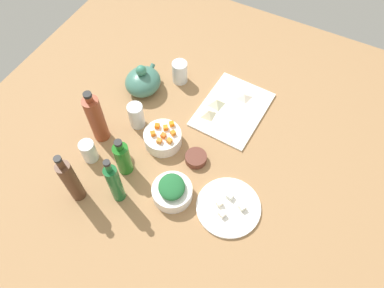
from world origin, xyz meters
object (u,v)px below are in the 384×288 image
(cutting_board, at_px, (232,109))
(plate_tofu, at_px, (228,207))
(bowl_greens, at_px, (172,192))
(bowl_small_side, at_px, (196,158))
(bowl_carrots, at_px, (163,138))
(bottle_2, at_px, (96,119))
(drinking_glass_2, at_px, (136,116))
(teapot, at_px, (143,81))
(drinking_glass_0, at_px, (180,72))
(drinking_glass_1, at_px, (89,151))
(bottle_0, at_px, (115,183))
(bottle_1, at_px, (123,158))
(bottle_3, at_px, (71,181))

(cutting_board, distance_m, plate_tofu, 0.46)
(bowl_greens, height_order, bowl_small_side, bowl_greens)
(cutting_board, relative_size, bowl_carrots, 2.24)
(bowl_small_side, xyz_separation_m, bottle_2, (-0.08, 0.40, 0.10))
(bowl_small_side, height_order, drinking_glass_2, drinking_glass_2)
(cutting_board, relative_size, teapot, 1.89)
(bowl_small_side, relative_size, drinking_glass_0, 0.81)
(bowl_small_side, distance_m, drinking_glass_1, 0.42)
(bottle_0, height_order, bottle_2, bottle_2)
(bottle_1, bearing_deg, cutting_board, -28.78)
(bottle_0, height_order, bottle_3, bottle_3)
(cutting_board, xyz_separation_m, bowl_small_side, (-0.30, 0.03, 0.01))
(plate_tofu, xyz_separation_m, bowl_greens, (-0.05, 0.21, 0.02))
(bottle_2, distance_m, drinking_glass_1, 0.13)
(plate_tofu, distance_m, bottle_1, 0.43)
(bottle_2, bearing_deg, plate_tofu, -94.64)
(bottle_0, xyz_separation_m, drinking_glass_0, (0.62, 0.08, -0.06))
(bowl_small_side, bearing_deg, drinking_glass_0, 36.98)
(cutting_board, xyz_separation_m, drinking_glass_0, (0.05, 0.29, 0.05))
(bottle_3, bearing_deg, bowl_greens, -62.72)
(teapot, bearing_deg, bottle_1, -158.37)
(bottle_0, relative_size, drinking_glass_1, 2.63)
(cutting_board, height_order, teapot, teapot)
(drinking_glass_0, bearing_deg, bottle_2, 161.76)
(bottle_1, distance_m, drinking_glass_1, 0.16)
(drinking_glass_1, distance_m, drinking_glass_2, 0.24)
(drinking_glass_0, height_order, drinking_glass_1, drinking_glass_0)
(drinking_glass_0, relative_size, drinking_glass_2, 0.91)
(teapot, height_order, bottle_3, bottle_3)
(bowl_greens, bearing_deg, drinking_glass_0, 25.78)
(bowl_carrots, relative_size, drinking_glass_2, 1.31)
(bowl_greens, distance_m, bottle_0, 0.21)
(bowl_greens, height_order, drinking_glass_2, drinking_glass_2)
(bottle_1, distance_m, drinking_glass_2, 0.22)
(cutting_board, bearing_deg, plate_tofu, -157.64)
(drinking_glass_1, bearing_deg, bowl_carrots, -48.14)
(bowl_carrots, bearing_deg, bowl_small_side, -94.88)
(bowl_small_side, bearing_deg, bottle_3, 136.43)
(cutting_board, xyz_separation_m, bottle_1, (-0.46, 0.25, 0.08))
(teapot, xyz_separation_m, bottle_0, (-0.49, -0.19, 0.05))
(cutting_board, distance_m, drinking_glass_1, 0.63)
(drinking_glass_0, xyz_separation_m, drinking_glass_1, (-0.53, 0.12, -0.00))
(bowl_small_side, xyz_separation_m, bottle_3, (-0.34, 0.32, 0.10))
(drinking_glass_1, bearing_deg, drinking_glass_2, -18.70)
(plate_tofu, bearing_deg, teapot, 59.06)
(bowl_small_side, height_order, teapot, teapot)
(bowl_small_side, relative_size, teapot, 0.48)
(plate_tofu, bearing_deg, bottle_1, 94.91)
(bowl_small_side, bearing_deg, bowl_carrots, 85.12)
(bottle_0, distance_m, bottle_2, 0.29)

